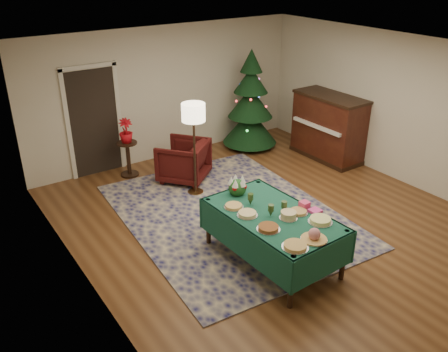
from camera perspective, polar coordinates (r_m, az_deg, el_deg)
room_shell at (r=7.13m, az=6.66°, el=3.64°), size 7.00×7.00×7.00m
doorway at (r=9.35m, az=-15.39°, el=6.56°), size 1.08×0.04×2.16m
rug at (r=7.91m, az=0.59°, el=-4.67°), size 3.50×4.42×0.02m
buffet_table at (r=6.55m, az=5.91°, el=-5.71°), size 1.21×1.98×0.75m
platter_0 at (r=5.82m, az=8.56°, el=-8.33°), size 0.33×0.33×0.05m
platter_1 at (r=5.97m, az=10.80°, el=-7.05°), size 0.33×0.33×0.16m
platter_2 at (r=6.37m, az=11.51°, el=-5.24°), size 0.32×0.32×0.06m
platter_3 at (r=6.12m, az=5.36°, el=-6.24°), size 0.31×0.31×0.05m
platter_4 at (r=6.38m, az=7.76°, el=-4.70°), size 0.25×0.25×0.10m
platter_5 at (r=6.54m, az=8.93°, el=-4.27°), size 0.27×0.27×0.04m
platter_6 at (r=6.41m, az=2.82°, el=-4.58°), size 0.28×0.28×0.05m
platter_7 at (r=6.60m, az=1.17°, el=-3.65°), size 0.28×0.28×0.04m
goblet_0 at (r=6.63m, az=3.21°, el=-2.78°), size 0.08×0.08×0.18m
goblet_1 at (r=6.48m, az=7.24°, el=-3.70°), size 0.08×0.08×0.18m
goblet_2 at (r=6.38m, az=5.66°, el=-4.12°), size 0.08×0.08×0.18m
napkin_stack at (r=6.60m, az=10.91°, el=-4.15°), size 0.16×0.16×0.04m
gift_box at (r=6.66m, az=9.65°, el=-3.46°), size 0.13×0.13×0.10m
centerpiece at (r=6.90m, az=1.62°, el=-1.21°), size 0.27×0.27×0.31m
armchair at (r=8.97m, az=-4.90°, el=2.06°), size 1.15×1.14×0.87m
floor_lamp at (r=8.09m, az=-3.69°, el=6.97°), size 0.41×0.41×1.68m
side_table at (r=9.34m, az=-11.42°, el=1.97°), size 0.39×0.39×0.69m
potted_plant at (r=9.17m, az=-11.68°, el=4.75°), size 0.26×0.46×0.26m
christmas_tree at (r=10.39m, az=3.20°, el=8.59°), size 1.54×1.54×2.16m
piano at (r=10.12m, az=12.42°, el=5.70°), size 0.74×1.56×1.35m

